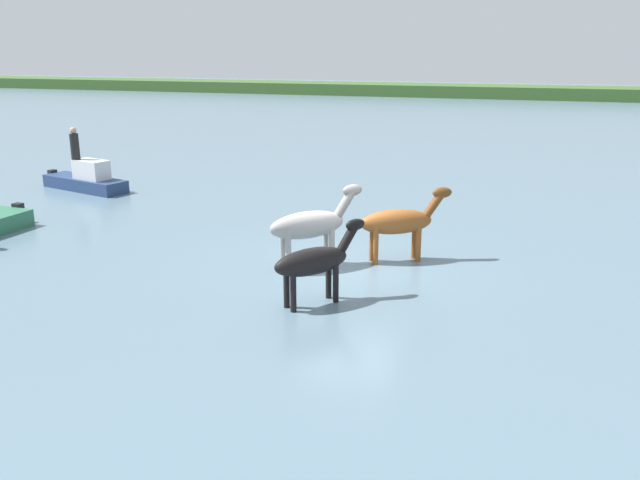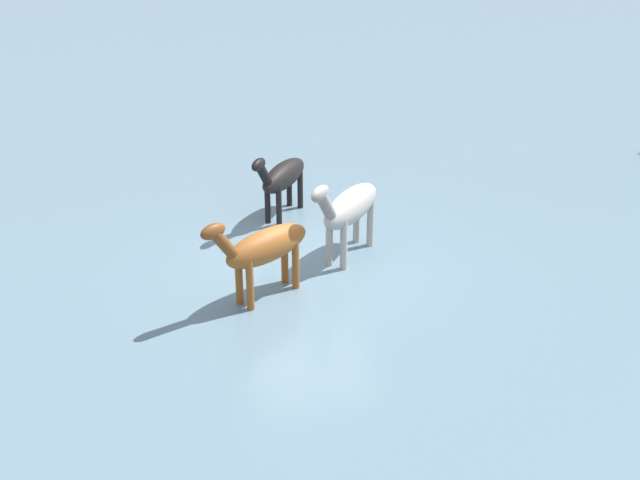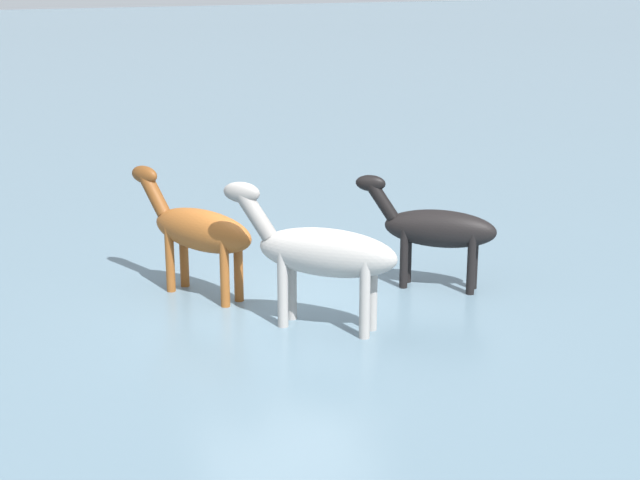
# 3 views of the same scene
# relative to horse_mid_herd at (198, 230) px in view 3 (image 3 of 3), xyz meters

# --- Properties ---
(ground_plane) EXTENTS (172.44, 172.44, 0.00)m
(ground_plane) POSITION_rel_horse_mid_herd_xyz_m (-1.09, -0.96, -1.02)
(ground_plane) COLOR slate
(horse_mid_herd) EXTENTS (2.23, 1.50, 1.84)m
(horse_mid_herd) POSITION_rel_horse_mid_herd_xyz_m (0.00, 0.00, 0.00)
(horse_mid_herd) COLOR brown
(horse_mid_herd) RESTS_ON ground_plane
(horse_rear_stallion) EXTENTS (2.03, 2.08, 1.95)m
(horse_rear_stallion) POSITION_rel_horse_mid_herd_xyz_m (-1.94, -1.14, 0.06)
(horse_rear_stallion) COLOR #9E9993
(horse_rear_stallion) RESTS_ON ground_plane
(horse_dark_mare) EXTENTS (1.68, 1.89, 1.71)m
(horse_dark_mare) POSITION_rel_horse_mid_herd_xyz_m (-1.10, -3.39, -0.08)
(horse_dark_mare) COLOR black
(horse_dark_mare) RESTS_ON ground_plane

